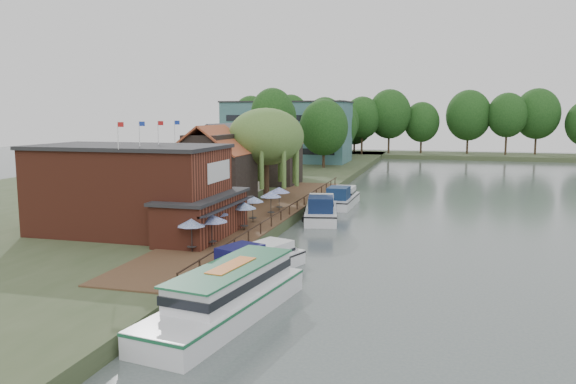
% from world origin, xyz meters
% --- Properties ---
extents(ground, '(260.00, 260.00, 0.00)m').
position_xyz_m(ground, '(0.00, 0.00, 0.00)').
color(ground, '#485352').
rests_on(ground, ground).
extents(land_bank, '(50.00, 140.00, 1.00)m').
position_xyz_m(land_bank, '(-30.00, 35.00, 0.50)').
color(land_bank, '#384728').
rests_on(land_bank, ground).
extents(quay_deck, '(6.00, 50.00, 0.10)m').
position_xyz_m(quay_deck, '(-8.00, 10.00, 1.05)').
color(quay_deck, '#47301E').
rests_on(quay_deck, land_bank).
extents(quay_rail, '(0.20, 49.00, 1.00)m').
position_xyz_m(quay_rail, '(-5.30, 10.50, 1.50)').
color(quay_rail, black).
rests_on(quay_rail, land_bank).
extents(pub, '(20.00, 11.00, 7.30)m').
position_xyz_m(pub, '(-14.00, -1.00, 4.65)').
color(pub, maroon).
rests_on(pub, land_bank).
extents(hotel_block, '(25.40, 12.40, 12.30)m').
position_xyz_m(hotel_block, '(-22.00, 70.00, 7.15)').
color(hotel_block, '#38666B').
rests_on(hotel_block, land_bank).
extents(cottage_a, '(8.60, 7.60, 8.50)m').
position_xyz_m(cottage_a, '(-15.00, 14.00, 5.25)').
color(cottage_a, black).
rests_on(cottage_a, land_bank).
extents(cottage_b, '(9.60, 8.60, 8.50)m').
position_xyz_m(cottage_b, '(-18.00, 24.00, 5.25)').
color(cottage_b, beige).
rests_on(cottage_b, land_bank).
extents(cottage_c, '(7.60, 7.60, 8.50)m').
position_xyz_m(cottage_c, '(-14.00, 33.00, 5.25)').
color(cottage_c, black).
rests_on(cottage_c, land_bank).
extents(willow, '(8.60, 8.60, 10.43)m').
position_xyz_m(willow, '(-10.50, 19.00, 6.21)').
color(willow, '#476B2D').
rests_on(willow, land_bank).
extents(umbrella_0, '(2.03, 2.03, 2.38)m').
position_xyz_m(umbrella_0, '(-8.11, -6.04, 2.29)').
color(umbrella_0, navy).
rests_on(umbrella_0, quay_deck).
extents(umbrella_1, '(2.40, 2.40, 2.38)m').
position_xyz_m(umbrella_1, '(-7.37, -4.17, 2.29)').
color(umbrella_1, navy).
rests_on(umbrella_1, quay_deck).
extents(umbrella_2, '(2.09, 2.09, 2.38)m').
position_xyz_m(umbrella_2, '(-8.18, -1.47, 2.29)').
color(umbrella_2, '#1C349C').
rests_on(umbrella_2, quay_deck).
extents(umbrella_3, '(2.12, 2.12, 2.38)m').
position_xyz_m(umbrella_3, '(-7.06, 1.93, 2.29)').
color(umbrella_3, '#1B4B99').
rests_on(umbrella_3, quay_deck).
extents(umbrella_4, '(2.06, 2.06, 2.38)m').
position_xyz_m(umbrella_4, '(-7.51, 5.49, 2.29)').
color(umbrella_4, '#1A3F92').
rests_on(umbrella_4, quay_deck).
extents(umbrella_5, '(2.08, 2.08, 2.38)m').
position_xyz_m(umbrella_5, '(-6.80, 8.76, 2.29)').
color(umbrella_5, '#1C3B9D').
rests_on(umbrella_5, quay_deck).
extents(umbrella_6, '(2.22, 2.22, 2.38)m').
position_xyz_m(umbrella_6, '(-6.88, 11.87, 2.29)').
color(umbrella_6, '#1B2F97').
rests_on(umbrella_6, quay_deck).
extents(cruiser_0, '(6.01, 9.86, 2.26)m').
position_xyz_m(cruiser_0, '(-3.13, -6.46, 1.13)').
color(cruiser_0, white).
rests_on(cruiser_0, ground).
extents(cruiser_1, '(5.53, 11.30, 2.66)m').
position_xyz_m(cruiser_1, '(-3.01, 13.93, 1.33)').
color(cruiser_1, silver).
rests_on(cruiser_1, ground).
extents(cruiser_2, '(3.42, 10.27, 2.49)m').
position_xyz_m(cruiser_2, '(-2.44, 22.89, 1.25)').
color(cruiser_2, silver).
rests_on(cruiser_2, ground).
extents(tour_boat, '(5.62, 13.26, 2.80)m').
position_xyz_m(tour_boat, '(-2.05, -14.92, 1.40)').
color(tour_boat, silver).
rests_on(tour_boat, ground).
extents(swan, '(0.44, 0.44, 0.44)m').
position_xyz_m(swan, '(-4.50, -9.28, 0.22)').
color(swan, white).
rests_on(swan, ground).
extents(bank_tree_0, '(6.77, 6.77, 13.77)m').
position_xyz_m(bank_tree_0, '(-17.06, 43.25, 7.89)').
color(bank_tree_0, '#143811').
rests_on(bank_tree_0, land_bank).
extents(bank_tree_1, '(6.63, 6.63, 13.04)m').
position_xyz_m(bank_tree_1, '(-18.30, 49.80, 7.52)').
color(bank_tree_1, '#143811').
rests_on(bank_tree_1, land_bank).
extents(bank_tree_2, '(8.83, 8.83, 12.37)m').
position_xyz_m(bank_tree_2, '(-12.00, 58.57, 7.18)').
color(bank_tree_2, '#143811').
rests_on(bank_tree_2, land_bank).
extents(bank_tree_3, '(8.42, 8.42, 11.75)m').
position_xyz_m(bank_tree_3, '(-12.94, 77.23, 6.87)').
color(bank_tree_3, '#143811').
rests_on(bank_tree_3, land_bank).
extents(bank_tree_4, '(8.97, 8.97, 12.85)m').
position_xyz_m(bank_tree_4, '(-14.01, 85.79, 7.42)').
color(bank_tree_4, '#143811').
rests_on(bank_tree_4, land_bank).
extents(bank_tree_5, '(8.86, 8.86, 13.91)m').
position_xyz_m(bank_tree_5, '(-10.17, 95.83, 7.96)').
color(bank_tree_5, '#143811').
rests_on(bank_tree_5, land_bank).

